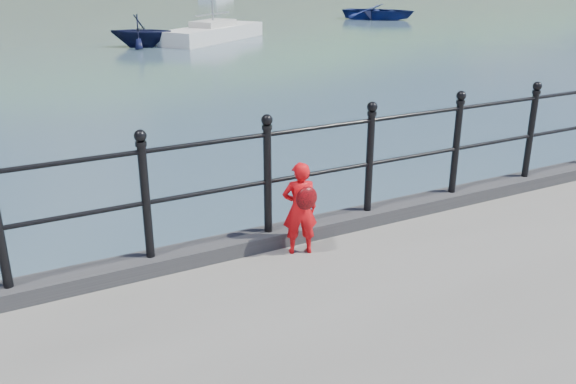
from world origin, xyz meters
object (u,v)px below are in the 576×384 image
railing (209,177)px  child (300,208)px  launch_blue (379,12)px  launch_navy (141,31)px  sailboat_near (213,34)px

railing → child: 0.92m
launch_blue → launch_navy: size_ratio=1.75×
child → launch_navy: size_ratio=0.33×
railing → sailboat_near: (9.61, 24.69, -1.48)m
launch_blue → sailboat_near: size_ratio=0.54×
railing → sailboat_near: 26.53m
railing → child: railing is taller
child → railing: bearing=-1.7°
railing → sailboat_near: bearing=68.7°
launch_navy → sailboat_near: bearing=-48.7°
launch_blue → sailboat_near: (-14.82, -6.38, -0.17)m
railing → launch_navy: (5.71, 23.88, -1.08)m
railing → child: bearing=-20.7°
launch_blue → child: bearing=-167.1°
child → sailboat_near: (8.81, 24.99, -1.13)m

